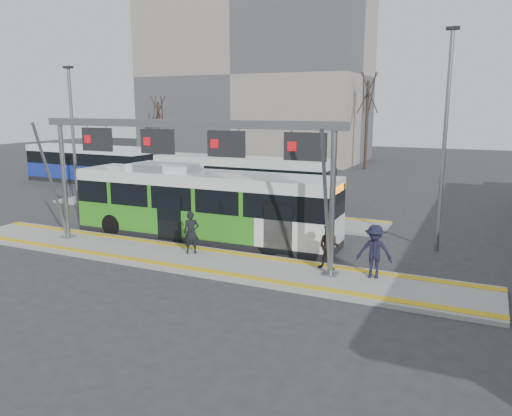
{
  "coord_description": "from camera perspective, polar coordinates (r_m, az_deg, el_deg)",
  "views": [
    {
      "loc": [
        10.08,
        -15.6,
        5.82
      ],
      "look_at": [
        1.43,
        3.0,
        1.64
      ],
      "focal_mm": 35.0,
      "sensor_mm": 36.0,
      "label": 1
    }
  ],
  "objects": [
    {
      "name": "passenger_a",
      "position": [
        19.7,
        -7.41,
        -2.8
      ],
      "size": [
        0.73,
        0.66,
        1.67
      ],
      "primitive_type": "imported",
      "rotation": [
        0.0,
        0.0,
        0.55
      ],
      "color": "black",
      "rests_on": "platform_main"
    },
    {
      "name": "bg_bus_blue",
      "position": [
        41.15,
        -18.62,
        4.75
      ],
      "size": [
        10.95,
        2.74,
        2.84
      ],
      "rotation": [
        0.0,
        0.0,
        -0.03
      ],
      "color": "black",
      "rests_on": "ground"
    },
    {
      "name": "passenger_c",
      "position": [
        17.22,
        13.39,
        -4.85
      ],
      "size": [
        1.23,
        0.77,
        1.82
      ],
      "primitive_type": "imported",
      "rotation": [
        0.0,
        0.0,
        0.09
      ],
      "color": "black",
      "rests_on": "platform_main"
    },
    {
      "name": "tactile_main",
      "position": [
        19.42,
        -7.62,
        -5.54
      ],
      "size": [
        22.0,
        2.65,
        0.02
      ],
      "color": "gold",
      "rests_on": "platform_main"
    },
    {
      "name": "gantry",
      "position": [
        19.04,
        -8.43,
        6.81
      ],
      "size": [
        13.0,
        1.68,
        5.2
      ],
      "color": "slate",
      "rests_on": "platform_main"
    },
    {
      "name": "ground",
      "position": [
        19.46,
        -7.6,
        -5.99
      ],
      "size": [
        120.0,
        120.0,
        0.0
      ],
      "primitive_type": "plane",
      "color": "#2D2D30",
      "rests_on": "ground"
    },
    {
      "name": "apartment_block",
      "position": [
        57.04,
        -0.09,
        14.92
      ],
      "size": [
        24.5,
        12.5,
        18.4
      ],
      "color": "gray",
      "rests_on": "ground"
    },
    {
      "name": "tactile_second",
      "position": [
        29.03,
        -4.61,
        0.23
      ],
      "size": [
        20.0,
        0.35,
        0.02
      ],
      "color": "gold",
      "rests_on": "platform_second"
    },
    {
      "name": "platform_second",
      "position": [
        28.08,
        -5.76,
        -0.35
      ],
      "size": [
        20.0,
        3.0,
        0.15
      ],
      "primitive_type": "cube",
      "color": "gray",
      "rests_on": "ground"
    },
    {
      "name": "lamp_east",
      "position": [
        21.15,
        20.77,
        7.57
      ],
      "size": [
        0.5,
        0.25,
        8.78
      ],
      "color": "slate",
      "rests_on": "ground"
    },
    {
      "name": "hero_bus",
      "position": [
        22.15,
        -6.03,
        0.23
      ],
      "size": [
        12.06,
        2.76,
        3.3
      ],
      "rotation": [
        0.0,
        0.0,
        0.02
      ],
      "color": "black",
      "rests_on": "ground"
    },
    {
      "name": "tree_far",
      "position": [
        52.58,
        -11.13,
        10.83
      ],
      "size": [
        1.4,
        1.4,
        7.11
      ],
      "color": "#382B21",
      "rests_on": "ground"
    },
    {
      "name": "tree_left",
      "position": [
        50.48,
        7.89,
        11.72
      ],
      "size": [
        1.4,
        1.4,
        8.05
      ],
      "color": "#382B21",
      "rests_on": "ground"
    },
    {
      "name": "platform_main",
      "position": [
        19.44,
        -7.61,
        -5.78
      ],
      "size": [
        22.0,
        3.0,
        0.15
      ],
      "primitive_type": "cube",
      "color": "gray",
      "rests_on": "ground"
    },
    {
      "name": "lamp_west",
      "position": [
        27.94,
        -20.15,
        7.42
      ],
      "size": [
        0.5,
        0.25,
        7.84
      ],
      "color": "slate",
      "rests_on": "ground"
    },
    {
      "name": "passenger_b",
      "position": [
        17.79,
        8.36,
        -4.44
      ],
      "size": [
        0.82,
        0.65,
        1.64
      ],
      "primitive_type": "imported",
      "rotation": [
        0.0,
        0.0,
        0.04
      ],
      "color": "#2C211D",
      "rests_on": "platform_main"
    },
    {
      "name": "tree_mid",
      "position": [
        48.35,
        12.68,
        12.66
      ],
      "size": [
        1.4,
        1.4,
        9.26
      ],
      "color": "#382B21",
      "rests_on": "ground"
    },
    {
      "name": "bg_bus_green",
      "position": [
        30.44,
        -1.66,
        3.14
      ],
      "size": [
        11.26,
        2.39,
        2.81
      ],
      "rotation": [
        0.0,
        0.0,
        -0.0
      ],
      "color": "black",
      "rests_on": "ground"
    }
  ]
}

